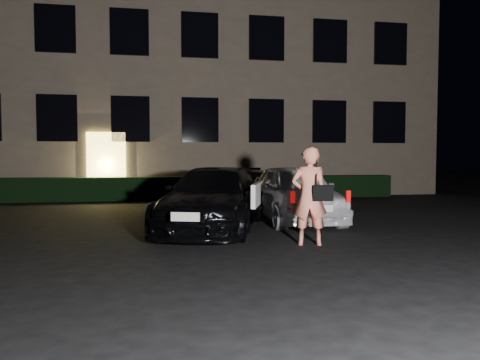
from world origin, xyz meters
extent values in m
plane|color=black|center=(0.00, 0.00, 0.00)|extent=(80.00, 80.00, 0.00)
cube|color=#695B4B|center=(0.00, 15.00, 6.00)|extent=(20.00, 8.00, 12.00)
cube|color=#EECE58|center=(-3.50, 10.94, 1.25)|extent=(1.40, 0.10, 2.50)
cube|color=black|center=(-5.20, 10.94, 3.00)|extent=(1.40, 0.10, 1.70)
cube|color=black|center=(-2.60, 10.94, 3.00)|extent=(1.40, 0.10, 1.70)
cube|color=black|center=(0.00, 10.94, 3.00)|extent=(1.40, 0.10, 1.70)
cube|color=black|center=(2.60, 10.94, 3.00)|extent=(1.40, 0.10, 1.70)
cube|color=black|center=(5.20, 10.94, 3.00)|extent=(1.40, 0.10, 1.70)
cube|color=black|center=(7.80, 10.94, 3.00)|extent=(1.40, 0.10, 1.70)
cube|color=black|center=(-5.20, 10.94, 6.20)|extent=(1.40, 0.10, 1.70)
cube|color=black|center=(-2.60, 10.94, 6.20)|extent=(1.40, 0.10, 1.70)
cube|color=black|center=(0.00, 10.94, 6.20)|extent=(1.40, 0.10, 1.70)
cube|color=black|center=(2.60, 10.94, 6.20)|extent=(1.40, 0.10, 1.70)
cube|color=black|center=(5.20, 10.94, 6.20)|extent=(1.40, 0.10, 1.70)
cube|color=black|center=(7.80, 10.94, 6.20)|extent=(1.40, 0.10, 1.70)
cube|color=black|center=(0.00, 10.50, 0.42)|extent=(15.00, 0.70, 0.85)
imported|color=black|center=(-0.41, 3.23, 0.68)|extent=(3.31, 5.08, 1.37)
cube|color=white|center=(0.29, 2.08, 0.85)|extent=(0.39, 0.96, 0.46)
cube|color=silver|center=(-1.18, 0.91, 0.60)|extent=(0.49, 0.20, 0.15)
imported|color=white|center=(1.72, 4.18, 0.72)|extent=(1.78, 4.26, 1.44)
cube|color=red|center=(1.08, 2.18, 0.79)|extent=(0.09, 0.06, 0.24)
cube|color=red|center=(2.28, 2.16, 0.79)|extent=(0.09, 0.06, 0.24)
cube|color=silver|center=(1.68, 2.11, 0.55)|extent=(0.48, 0.05, 0.14)
imported|color=#FE8C6D|center=(1.08, 1.12, 0.90)|extent=(0.72, 0.54, 1.80)
cube|color=black|center=(1.28, 0.96, 0.96)|extent=(0.39, 0.23, 0.29)
cube|color=black|center=(1.17, 1.02, 1.37)|extent=(0.05, 0.07, 0.56)
camera|label=1|loc=(-1.66, -7.02, 1.64)|focal=35.00mm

